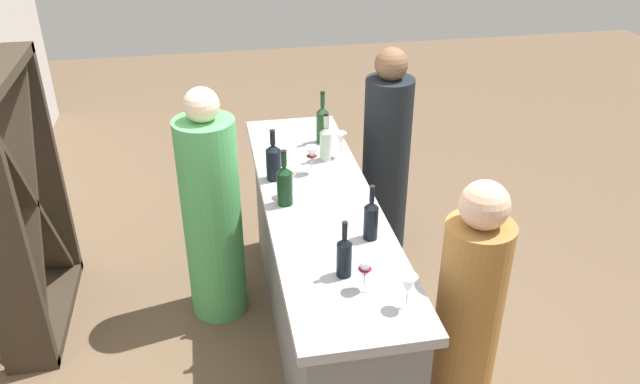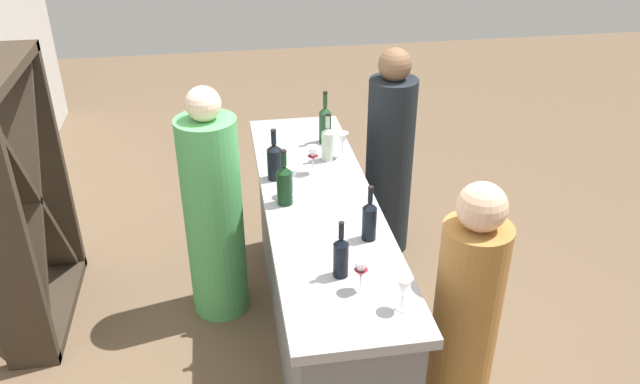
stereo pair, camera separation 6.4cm
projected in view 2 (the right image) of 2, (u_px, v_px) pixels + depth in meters
name	position (u px, v px, depth m)	size (l,w,h in m)	color
ground_plane	(320.00, 337.00, 3.86)	(12.00, 12.00, 0.00)	brown
bar_counter	(320.00, 272.00, 3.62)	(2.28, 0.59, 0.96)	slate
wine_rack	(24.00, 202.00, 3.68)	(1.02, 0.28, 1.61)	#33281E
wine_bottle_leftmost_near_black	(341.00, 256.00, 2.76)	(0.07, 0.07, 0.27)	black
wine_bottle_second_left_near_black	(369.00, 219.00, 3.01)	(0.07, 0.07, 0.29)	black
wine_bottle_center_dark_green	(285.00, 184.00, 3.31)	(0.08, 0.08, 0.31)	black
wine_bottle_second_right_near_black	(275.00, 160.00, 3.55)	(0.08, 0.08, 0.30)	black
wine_bottle_rightmost_clear_pale	(328.00, 143.00, 3.76)	(0.07, 0.07, 0.30)	#B7C6B2
wine_bottle_far_right_olive_green	(325.00, 123.00, 3.97)	(0.08, 0.08, 0.34)	#193D1E
wine_glass_near_left	(343.00, 139.00, 3.80)	(0.07, 0.07, 0.15)	white
wine_glass_near_center	(403.00, 287.00, 2.56)	(0.08, 0.08, 0.16)	white
wine_glass_near_right	(361.00, 270.00, 2.68)	(0.07, 0.07, 0.15)	white
wine_glass_far_left	(313.00, 154.00, 3.61)	(0.07, 0.07, 0.16)	white
wine_glass_far_center	(292.00, 175.00, 3.38)	(0.08, 0.08, 0.16)	white
person_left_guest	(465.00, 327.00, 2.95)	(0.32, 0.32, 1.42)	#9E6B33
person_center_guest	(389.00, 161.00, 4.39)	(0.40, 0.40, 1.49)	black
person_right_guest	(214.00, 215.00, 3.79)	(0.42, 0.42, 1.48)	#4CA559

